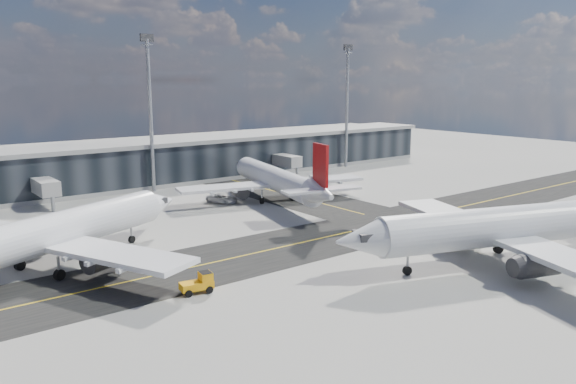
{
  "coord_description": "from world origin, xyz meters",
  "views": [
    {
      "loc": [
        -43.8,
        -50.32,
        20.72
      ],
      "look_at": [
        4.28,
        11.87,
        5.0
      ],
      "focal_mm": 35.0,
      "sensor_mm": 36.0,
      "label": 1
    }
  ],
  "objects_px": {
    "airliner_near": "(517,225)",
    "service_van": "(222,198)",
    "airliner_redtail": "(277,180)",
    "airliner_af": "(40,237)",
    "baggage_tug": "(199,283)"
  },
  "relations": [
    {
      "from": "airliner_near",
      "to": "service_van",
      "type": "distance_m",
      "value": 49.52
    },
    {
      "from": "airliner_near",
      "to": "airliner_redtail",
      "type": "bearing_deg",
      "value": 22.32
    },
    {
      "from": "service_van",
      "to": "airliner_af",
      "type": "bearing_deg",
      "value": -177.58
    },
    {
      "from": "service_van",
      "to": "baggage_tug",
      "type": "bearing_deg",
      "value": -151.0
    },
    {
      "from": "airliner_redtail",
      "to": "service_van",
      "type": "height_order",
      "value": "airliner_redtail"
    },
    {
      "from": "airliner_near",
      "to": "baggage_tug",
      "type": "xyz_separation_m",
      "value": [
        -33.54,
        13.87,
        -3.38
      ]
    },
    {
      "from": "airliner_af",
      "to": "baggage_tug",
      "type": "height_order",
      "value": "airliner_af"
    },
    {
      "from": "airliner_af",
      "to": "service_van",
      "type": "bearing_deg",
      "value": 95.74
    },
    {
      "from": "airliner_af",
      "to": "airliner_redtail",
      "type": "height_order",
      "value": "airliner_af"
    },
    {
      "from": "airliner_af",
      "to": "service_van",
      "type": "xyz_separation_m",
      "value": [
        34.26,
        19.18,
        -3.43
      ]
    },
    {
      "from": "airliner_af",
      "to": "service_van",
      "type": "distance_m",
      "value": 39.41
    },
    {
      "from": "airliner_redtail",
      "to": "baggage_tug",
      "type": "distance_m",
      "value": 42.83
    },
    {
      "from": "airliner_redtail",
      "to": "baggage_tug",
      "type": "height_order",
      "value": "airliner_redtail"
    },
    {
      "from": "airliner_near",
      "to": "service_van",
      "type": "height_order",
      "value": "airliner_near"
    },
    {
      "from": "airliner_near",
      "to": "airliner_af",
      "type": "bearing_deg",
      "value": 75.98
    }
  ]
}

